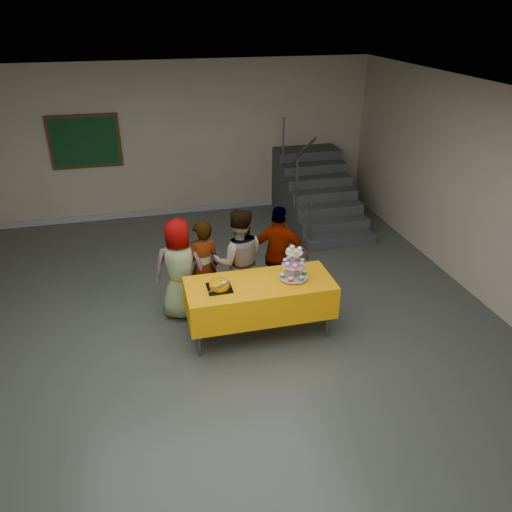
# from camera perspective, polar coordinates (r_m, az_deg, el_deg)

# --- Properties ---
(room_shell) EXTENTS (10.00, 10.04, 3.02)m
(room_shell) POSITION_cam_1_polar(r_m,az_deg,el_deg) (5.19, -5.11, 6.53)
(room_shell) COLOR #4C514C
(room_shell) RESTS_ON ground
(bake_table) EXTENTS (1.88, 0.78, 0.77)m
(bake_table) POSITION_cam_1_polar(r_m,az_deg,el_deg) (6.43, 0.43, -4.71)
(bake_table) COLOR #595960
(bake_table) RESTS_ON ground
(cupcake_stand) EXTENTS (0.38, 0.38, 0.44)m
(cupcake_stand) POSITION_cam_1_polar(r_m,az_deg,el_deg) (6.34, 4.33, -1.14)
(cupcake_stand) COLOR silver
(cupcake_stand) RESTS_ON bake_table
(bear_cake) EXTENTS (0.32, 0.36, 0.12)m
(bear_cake) POSITION_cam_1_polar(r_m,az_deg,el_deg) (6.18, -4.22, -3.27)
(bear_cake) COLOR black
(bear_cake) RESTS_ON bake_table
(schoolchild_a) EXTENTS (0.78, 0.60, 1.44)m
(schoolchild_a) POSITION_cam_1_polar(r_m,az_deg,el_deg) (6.81, -8.70, -1.50)
(schoolchild_a) COLOR slate
(schoolchild_a) RESTS_ON ground
(schoolchild_b) EXTENTS (0.57, 0.45, 1.39)m
(schoolchild_b) POSITION_cam_1_polar(r_m,az_deg,el_deg) (6.87, -6.08, -1.32)
(schoolchild_b) COLOR slate
(schoolchild_b) RESTS_ON ground
(schoolchild_c) EXTENTS (0.81, 0.66, 1.53)m
(schoolchild_c) POSITION_cam_1_polar(r_m,az_deg,el_deg) (6.84, -1.97, -0.60)
(schoolchild_c) COLOR slate
(schoolchild_c) RESTS_ON ground
(schoolchild_d) EXTENTS (0.91, 0.67, 1.44)m
(schoolchild_d) POSITION_cam_1_polar(r_m,az_deg,el_deg) (7.13, 2.65, 0.18)
(schoolchild_d) COLOR slate
(schoolchild_d) RESTS_ON ground
(staircase) EXTENTS (1.30, 2.40, 2.04)m
(staircase) POSITION_cam_1_polar(r_m,az_deg,el_deg) (10.16, 6.70, 7.06)
(staircase) COLOR #424447
(staircase) RESTS_ON ground
(noticeboard) EXTENTS (1.30, 0.05, 1.00)m
(noticeboard) POSITION_cam_1_polar(r_m,az_deg,el_deg) (10.07, -18.97, 12.25)
(noticeboard) COLOR #472B16
(noticeboard) RESTS_ON ground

